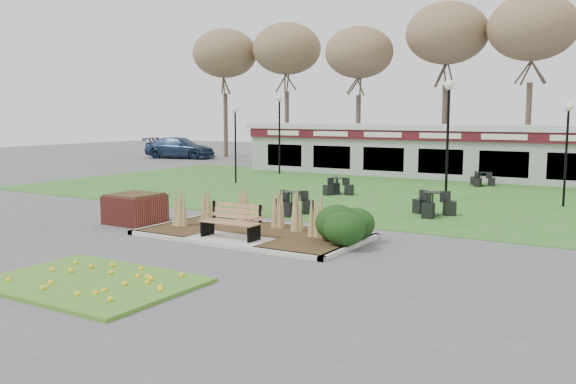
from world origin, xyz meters
The scene contains 19 objects.
ground centered at (0.00, 0.00, 0.00)m, with size 100.00×100.00×0.00m, color #515154.
lawn centered at (0.00, 12.00, 0.01)m, with size 34.00×16.00×0.02m, color #2C6520.
flower_bed centered at (0.00, -4.60, 0.07)m, with size 4.20×3.00×0.16m.
planting_bed centered at (1.27, 1.35, 0.37)m, with size 6.75×3.40×1.27m.
park_bench centered at (0.00, 0.25, 0.59)m, with size 1.70×0.66×0.93m.
brick_planter centered at (-4.40, 1.00, 0.48)m, with size 1.50×1.50×0.95m.
food_pavilion centered at (0.00, 19.96, 1.48)m, with size 24.60×3.40×2.90m.
tree_backdrop centered at (0.00, 28.00, 8.36)m, with size 47.24×5.24×10.36m.
lamp_post_mid_left centered at (-8.37, 11.85, 2.80)m, with size 0.32×0.32×3.84m.
lamp_post_mid_right centered at (6.82, 11.82, 2.83)m, with size 0.32×0.32×3.89m.
lamp_post_far_right centered at (2.61, 10.98, 3.49)m, with size 0.40×0.40×4.79m.
lamp_post_far_left centered at (-9.01, 17.00, 3.33)m, with size 0.38×0.38×4.57m.
bistro_set_a centered at (-0.98, 5.01, 0.28)m, with size 1.44×1.40×0.78m.
bistro_set_b centered at (2.51, 17.00, 0.24)m, with size 1.23×1.13×0.66m.
bistro_set_c centered at (-2.00, 10.57, 0.26)m, with size 1.24×1.35×0.72m.
bistro_set_d centered at (3.28, 7.25, 0.29)m, with size 1.53×1.38×0.81m.
car_silver centered at (-12.72, 27.00, 0.67)m, with size 1.58×3.92×1.33m, color silver.
car_black centered at (-12.74, 27.00, 0.73)m, with size 1.55×4.43×1.46m, color black.
car_blue centered at (-22.63, 23.89, 0.83)m, with size 2.32×5.70×1.66m, color navy.
Camera 1 is at (9.74, -12.84, 3.45)m, focal length 38.00 mm.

